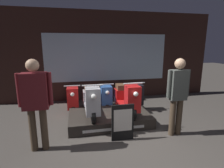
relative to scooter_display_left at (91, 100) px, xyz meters
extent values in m
plane|color=#423D38|center=(0.83, -1.30, -0.63)|extent=(30.00, 30.00, 0.00)
cube|color=#331E19|center=(0.83, 2.16, 0.97)|extent=(8.14, 0.08, 3.20)
cube|color=silver|center=(0.83, 2.11, 0.92)|extent=(4.48, 0.01, 1.70)
cube|color=#2D2823|center=(0.46, 0.01, -0.49)|extent=(2.06, 1.37, 0.27)
cube|color=silver|center=(0.46, -0.68, -0.51)|extent=(1.44, 0.01, 0.07)
cylinder|color=black|center=(0.00, -0.56, -0.18)|extent=(0.09, 0.35, 0.35)
cylinder|color=black|center=(0.00, 0.59, -0.18)|extent=(0.09, 0.35, 0.35)
cube|color=#BCBCC1|center=(0.00, 0.01, -0.19)|extent=(0.30, 1.05, 0.05)
cube|color=#BCBCC1|center=(0.00, -0.54, 0.14)|extent=(0.32, 0.32, 0.62)
cube|color=#BCBCC1|center=(0.00, 0.56, -0.09)|extent=(0.33, 0.37, 0.40)
cube|color=brown|center=(0.00, 0.55, 0.18)|extent=(0.24, 0.33, 0.14)
cylinder|color=silver|center=(0.00, -0.55, 0.51)|extent=(0.45, 0.03, 0.03)
sphere|color=white|center=(0.00, -0.76, 0.32)|extent=(0.11, 0.11, 0.11)
cylinder|color=black|center=(0.93, -0.56, -0.18)|extent=(0.09, 0.35, 0.35)
cylinder|color=black|center=(0.93, 0.59, -0.18)|extent=(0.09, 0.35, 0.35)
cube|color=red|center=(0.93, 0.01, -0.19)|extent=(0.30, 1.05, 0.05)
cube|color=red|center=(0.93, -0.54, 0.14)|extent=(0.32, 0.32, 0.62)
cube|color=red|center=(0.93, 0.56, -0.09)|extent=(0.33, 0.37, 0.40)
cube|color=brown|center=(0.93, 0.55, 0.18)|extent=(0.24, 0.33, 0.14)
cylinder|color=silver|center=(0.93, -0.55, 0.51)|extent=(0.45, 0.03, 0.03)
sphere|color=white|center=(0.93, -0.76, 0.32)|extent=(0.11, 0.11, 0.11)
cylinder|color=black|center=(-0.46, 0.66, -0.45)|extent=(0.09, 0.35, 0.35)
cylinder|color=black|center=(-0.46, 1.81, -0.45)|extent=(0.09, 0.35, 0.35)
cube|color=red|center=(-0.46, 1.23, -0.46)|extent=(0.30, 1.05, 0.05)
cube|color=red|center=(-0.46, 0.68, -0.12)|extent=(0.32, 0.32, 0.62)
cube|color=red|center=(-0.46, 1.78, -0.36)|extent=(0.33, 0.37, 0.40)
cube|color=brown|center=(-0.46, 1.78, -0.09)|extent=(0.24, 0.33, 0.14)
cylinder|color=silver|center=(-0.46, 0.68, 0.25)|extent=(0.45, 0.03, 0.03)
sphere|color=white|center=(-0.46, 0.47, 0.05)|extent=(0.11, 0.11, 0.11)
cylinder|color=black|center=(0.52, 0.66, -0.45)|extent=(0.09, 0.35, 0.35)
cylinder|color=black|center=(0.52, 1.81, -0.45)|extent=(0.09, 0.35, 0.35)
cube|color=#386BBC|center=(0.52, 1.23, -0.46)|extent=(0.30, 1.05, 0.05)
cube|color=#386BBC|center=(0.52, 0.68, -0.12)|extent=(0.32, 0.32, 0.62)
cube|color=#386BBC|center=(0.52, 1.78, -0.36)|extent=(0.33, 0.37, 0.40)
cube|color=brown|center=(0.52, 1.78, -0.09)|extent=(0.24, 0.33, 0.14)
cylinder|color=silver|center=(0.52, 0.68, 0.25)|extent=(0.45, 0.03, 0.03)
sphere|color=white|center=(0.52, 0.47, 0.05)|extent=(0.11, 0.11, 0.11)
cylinder|color=black|center=(1.49, 0.66, -0.45)|extent=(0.09, 0.35, 0.35)
cylinder|color=black|center=(1.49, 1.81, -0.45)|extent=(0.09, 0.35, 0.35)
cube|color=black|center=(1.49, 1.23, -0.46)|extent=(0.30, 1.05, 0.05)
cube|color=black|center=(1.49, 0.68, -0.12)|extent=(0.32, 0.32, 0.62)
cube|color=black|center=(1.49, 1.78, -0.36)|extent=(0.33, 0.37, 0.40)
cube|color=brown|center=(1.49, 1.78, -0.09)|extent=(0.24, 0.33, 0.14)
cylinder|color=silver|center=(1.49, 0.68, 0.25)|extent=(0.45, 0.03, 0.03)
sphere|color=white|center=(1.49, 0.47, 0.05)|extent=(0.11, 0.11, 0.11)
cylinder|color=#473828|center=(-1.19, -0.97, -0.20)|extent=(0.13, 0.13, 0.84)
cylinder|color=#473828|center=(-0.98, -0.97, -0.20)|extent=(0.13, 0.13, 0.84)
cube|color=#5B191E|center=(-1.08, -0.97, 0.55)|extent=(0.45, 0.25, 0.67)
cylinder|color=#5B191E|center=(-1.35, -0.97, 0.58)|extent=(0.08, 0.08, 0.61)
cylinder|color=#5B191E|center=(-0.82, -0.97, 0.58)|extent=(0.08, 0.08, 0.61)
sphere|color=tan|center=(-1.08, -0.97, 1.02)|extent=(0.23, 0.23, 0.23)
cylinder|color=#473828|center=(1.72, -0.97, -0.21)|extent=(0.13, 0.13, 0.83)
cylinder|color=#473828|center=(1.88, -0.97, -0.21)|extent=(0.13, 0.13, 0.83)
cube|color=#474C47|center=(1.80, -0.97, 0.53)|extent=(0.36, 0.20, 0.66)
cylinder|color=#474C47|center=(1.58, -0.97, 0.56)|extent=(0.08, 0.08, 0.60)
cylinder|color=#474C47|center=(2.02, -0.97, 0.56)|extent=(0.08, 0.08, 0.60)
sphere|color=tan|center=(1.80, -0.97, 0.99)|extent=(0.22, 0.22, 0.22)
cube|color=black|center=(0.58, -0.96, -0.23)|extent=(0.48, 0.04, 0.80)
cube|color=white|center=(0.58, -0.99, -0.17)|extent=(0.39, 0.01, 0.48)
camera|label=1|loc=(-0.34, -4.26, 1.35)|focal=28.00mm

